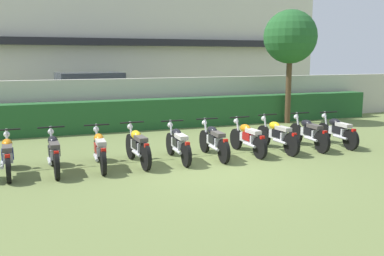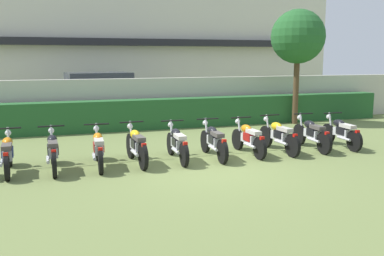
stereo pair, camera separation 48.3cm
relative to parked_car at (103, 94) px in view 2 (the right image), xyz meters
name	(u,v)px [view 2 (the right image)]	position (x,y,z in m)	size (l,w,h in m)	color
ground	(210,169)	(1.26, -9.99, -0.94)	(60.00, 60.00, 0.00)	olive
building	(110,46)	(1.26, 6.40, 2.22)	(24.92, 6.50, 6.30)	beige
compound_wall	(148,102)	(1.26, -3.40, -0.05)	(23.67, 0.30, 1.78)	#BCB7A8
hedge_row	(152,114)	(1.26, -4.10, -0.40)	(18.94, 0.70, 1.06)	#235628
parked_car	(103,94)	(0.00, 0.00, 0.00)	(4.68, 2.49, 1.89)	navy
tree_near_inspector	(298,37)	(6.76, -4.74, 2.35)	(2.03, 2.03, 4.32)	#4C3823
motorcycle_in_row_0	(8,153)	(-3.13, -8.92, -0.49)	(0.60, 1.85, 0.95)	black
motorcycle_in_row_1	(53,151)	(-2.18, -9.02, -0.48)	(0.60, 1.89, 0.97)	black
motorcycle_in_row_2	(98,148)	(-1.16, -9.00, -0.49)	(0.60, 1.93, 0.96)	black
motorcycle_in_row_3	(136,145)	(-0.26, -9.00, -0.48)	(0.60, 1.88, 0.98)	black
motorcycle_in_row_4	(177,143)	(0.76, -8.98, -0.49)	(0.60, 1.90, 0.95)	black
motorcycle_in_row_5	(214,141)	(1.73, -9.00, -0.49)	(0.60, 1.92, 0.96)	black
motorcycle_in_row_6	(248,138)	(2.74, -8.95, -0.50)	(0.60, 1.83, 0.95)	black
motorcycle_in_row_7	(279,136)	(3.65, -8.94, -0.48)	(0.60, 1.96, 0.97)	black
motorcycle_in_row_8	(312,134)	(4.67, -8.95, -0.48)	(0.60, 1.91, 0.97)	black
motorcycle_in_row_9	(341,132)	(5.64, -8.97, -0.49)	(0.60, 1.80, 0.95)	black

